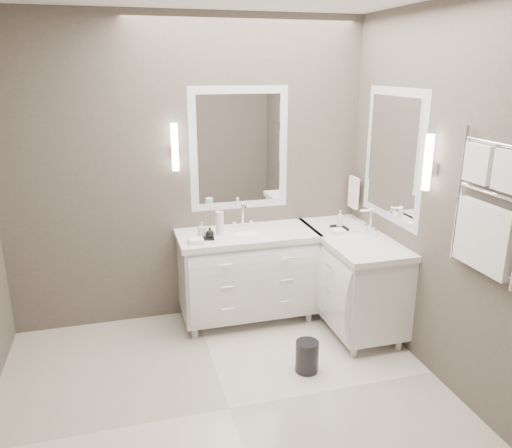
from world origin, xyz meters
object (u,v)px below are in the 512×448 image
object	(u,v)px
vanity_right	(351,274)
waste_bin	(307,356)
towel_ladder	(487,214)
vanity_back	(247,270)

from	to	relation	value
vanity_right	waste_bin	world-z (taller)	vanity_right
towel_ladder	waste_bin	size ratio (longest dim) A/B	3.61
vanity_back	vanity_right	bearing A→B (deg)	-20.38
vanity_back	towel_ladder	distance (m)	2.16
vanity_right	towel_ladder	bearing A→B (deg)	-80.16
waste_bin	vanity_back	bearing A→B (deg)	103.50
waste_bin	towel_ladder	bearing A→B (deg)	-37.95
vanity_right	towel_ladder	distance (m)	1.60
vanity_right	towel_ladder	size ratio (longest dim) A/B	1.38
towel_ladder	vanity_right	bearing A→B (deg)	99.84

